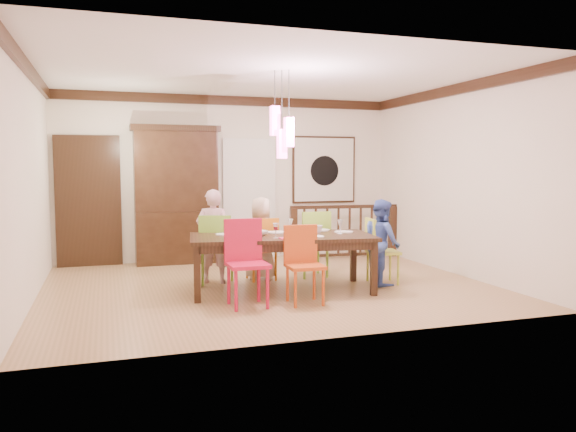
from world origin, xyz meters
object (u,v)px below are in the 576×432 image
object	(u,v)px
person_far_mid	(261,238)
person_end_right	(382,242)
chair_far_left	(217,244)
chair_end_right	(383,246)
balustrade	(344,230)
person_far_left	(213,236)
dining_table	(282,241)
china_hutch	(176,195)

from	to	relation	value
person_far_mid	person_end_right	size ratio (longest dim) A/B	1.01
chair_far_left	person_far_mid	bearing A→B (deg)	-153.21
chair_end_right	balustrade	size ratio (longest dim) A/B	0.46
chair_far_left	person_end_right	size ratio (longest dim) A/B	0.82
chair_far_left	person_far_left	world-z (taller)	person_far_left
chair_end_right	person_far_mid	distance (m)	1.76
person_end_right	chair_far_left	bearing A→B (deg)	72.61
dining_table	person_end_right	xyz separation A→B (m)	(1.46, -0.04, -0.07)
dining_table	person_far_mid	world-z (taller)	person_far_mid
chair_end_right	person_far_mid	xyz separation A→B (m)	(-1.57, 0.79, 0.08)
balustrade	chair_end_right	bearing A→B (deg)	-94.84
balustrade	person_far_mid	size ratio (longest dim) A/B	1.67
person_end_right	chair_end_right	bearing A→B (deg)	-34.61
chair_far_left	china_hutch	world-z (taller)	china_hutch
chair_far_left	chair_end_right	distance (m)	2.35
dining_table	person_far_left	xyz separation A→B (m)	(-0.77, 0.80, -0.01)
dining_table	chair_end_right	bearing A→B (deg)	9.60
china_hutch	person_far_left	size ratio (longest dim) A/B	1.75
person_far_mid	person_end_right	bearing A→B (deg)	176.67
person_far_left	dining_table	bearing A→B (deg)	154.23
balustrade	person_far_mid	world-z (taller)	person_far_mid
china_hutch	person_end_right	distance (m)	3.73
person_far_left	chair_far_left	bearing A→B (deg)	153.09
dining_table	balustrade	distance (m)	3.01
person_far_left	person_end_right	world-z (taller)	person_far_left
balustrade	person_end_right	bearing A→B (deg)	-95.88
dining_table	chair_far_left	bearing A→B (deg)	142.31
person_far_mid	chair_end_right	bearing A→B (deg)	179.73
person_far_left	person_far_mid	bearing A→B (deg)	-157.20
dining_table	person_far_left	size ratio (longest dim) A/B	1.89
china_hutch	person_far_left	world-z (taller)	china_hutch
dining_table	person_far_left	world-z (taller)	person_far_left
chair_far_left	person_far_left	bearing A→B (deg)	-27.39
china_hutch	person_far_mid	world-z (taller)	china_hutch
chair_far_left	person_far_left	size ratio (longest dim) A/B	0.74
china_hutch	person_far_left	xyz separation A→B (m)	(0.29, -1.87, -0.51)
person_end_right	balustrade	bearing A→B (deg)	-8.54
person_far_left	balustrade	bearing A→B (deg)	-130.28
dining_table	balustrade	bearing A→B (deg)	58.66
chair_far_left	person_far_mid	world-z (taller)	person_far_mid
chair_end_right	china_hutch	world-z (taller)	china_hutch
chair_end_right	person_far_left	bearing A→B (deg)	80.89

